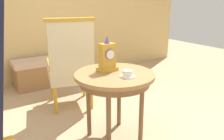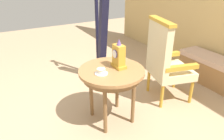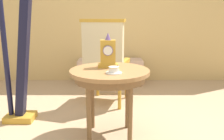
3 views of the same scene
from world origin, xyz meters
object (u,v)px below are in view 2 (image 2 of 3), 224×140
Objects in this scene: window_bench at (212,70)px; side_table at (112,76)px; armchair at (165,60)px; teacup_left at (101,71)px; harp at (101,39)px; mantel_clock at (119,56)px.

side_table is at bearing -89.77° from window_bench.
teacup_left is at bearing -84.29° from armchair.
window_bench is (-0.01, 1.87, -0.38)m from side_table.
harp is at bearing 159.68° from side_table.
harp reaches higher than side_table.
harp reaches higher than window_bench.
teacup_left is at bearing -26.59° from harp.
teacup_left is 0.42× the size of mantel_clock.
teacup_left is (0.04, -0.15, 0.10)m from side_table.
armchair is (-0.06, 0.87, -0.01)m from side_table.
teacup_left is 1.16m from harp.
mantel_clock is at bearing 99.28° from side_table.
window_bench is (0.99, 1.50, -0.49)m from harp.
mantel_clock reaches higher than side_table.
harp is (-1.00, 0.37, 0.11)m from side_table.
mantel_clock is (-0.02, 0.10, 0.21)m from side_table.
side_table reaches higher than window_bench.
side_table is 0.67× the size of window_bench.
armchair is 0.65× the size of harp.
side_table is 0.19m from teacup_left.
teacup_left is 0.13× the size of window_bench.
mantel_clock is 0.19× the size of harp.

